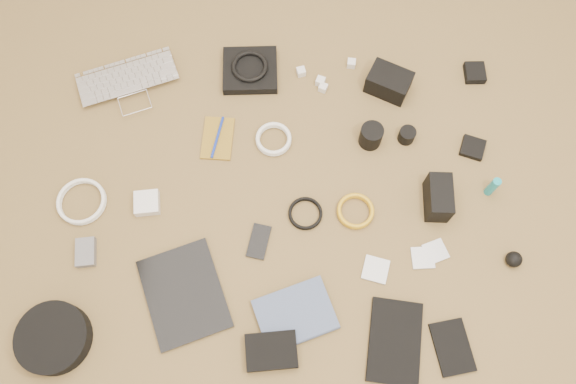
{
  "coord_description": "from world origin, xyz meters",
  "views": [
    {
      "loc": [
        0.02,
        -0.58,
        1.65
      ],
      "look_at": [
        0.01,
        0.04,
        0.02
      ],
      "focal_mm": 35.0,
      "sensor_mm": 36.0,
      "label": 1
    }
  ],
  "objects_px": {
    "headphone_case": "(54,338)",
    "paperback": "(305,342)",
    "laptop": "(131,90)",
    "tablet": "(184,294)",
    "dslr_camera": "(389,82)",
    "phone": "(259,241)"
  },
  "relations": [
    {
      "from": "dslr_camera",
      "to": "phone",
      "type": "distance_m",
      "value": 0.69
    },
    {
      "from": "laptop",
      "to": "headphone_case",
      "type": "height_order",
      "value": "headphone_case"
    },
    {
      "from": "headphone_case",
      "to": "paperback",
      "type": "xyz_separation_m",
      "value": [
        0.71,
        0.01,
        -0.02
      ]
    },
    {
      "from": "tablet",
      "to": "headphone_case",
      "type": "height_order",
      "value": "headphone_case"
    },
    {
      "from": "headphone_case",
      "to": "paperback",
      "type": "height_order",
      "value": "headphone_case"
    },
    {
      "from": "dslr_camera",
      "to": "tablet",
      "type": "bearing_deg",
      "value": -106.45
    },
    {
      "from": "paperback",
      "to": "headphone_case",
      "type": "bearing_deg",
      "value": 69.11
    },
    {
      "from": "headphone_case",
      "to": "paperback",
      "type": "bearing_deg",
      "value": 0.61
    },
    {
      "from": "dslr_camera",
      "to": "paperback",
      "type": "height_order",
      "value": "dslr_camera"
    },
    {
      "from": "laptop",
      "to": "tablet",
      "type": "relative_size",
      "value": 1.18
    },
    {
      "from": "dslr_camera",
      "to": "paperback",
      "type": "xyz_separation_m",
      "value": [
        -0.27,
        -0.84,
        -0.03
      ]
    },
    {
      "from": "tablet",
      "to": "laptop",
      "type": "bearing_deg",
      "value": 87.75
    },
    {
      "from": "phone",
      "to": "paperback",
      "type": "relative_size",
      "value": 0.5
    },
    {
      "from": "dslr_camera",
      "to": "paperback",
      "type": "distance_m",
      "value": 0.88
    },
    {
      "from": "dslr_camera",
      "to": "tablet",
      "type": "height_order",
      "value": "dslr_camera"
    },
    {
      "from": "laptop",
      "to": "tablet",
      "type": "height_order",
      "value": "laptop"
    },
    {
      "from": "tablet",
      "to": "paperback",
      "type": "distance_m",
      "value": 0.38
    },
    {
      "from": "dslr_camera",
      "to": "headphone_case",
      "type": "distance_m",
      "value": 1.3
    },
    {
      "from": "dslr_camera",
      "to": "paperback",
      "type": "bearing_deg",
      "value": -82.83
    },
    {
      "from": "tablet",
      "to": "headphone_case",
      "type": "bearing_deg",
      "value": 179.67
    },
    {
      "from": "tablet",
      "to": "headphone_case",
      "type": "distance_m",
      "value": 0.38
    },
    {
      "from": "laptop",
      "to": "dslr_camera",
      "type": "relative_size",
      "value": 2.4
    }
  ]
}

